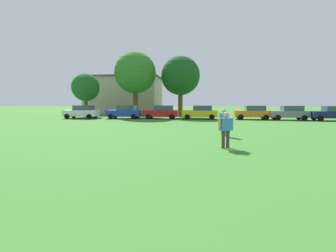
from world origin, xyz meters
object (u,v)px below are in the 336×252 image
(bystander_near_trees, at_px, (224,120))
(parked_car_navy_6, at_px, (332,113))
(parked_car_gray_5, at_px, (290,113))
(adult_bystander, at_px, (226,127))
(parked_car_orange_4, at_px, (253,112))
(parked_car_yellow_3, at_px, (200,112))
(tree_far_right, at_px, (180,76))
(parked_car_red_2, at_px, (162,112))
(parked_car_white_0, at_px, (82,112))
(parked_car_blue_1, at_px, (125,112))
(tree_far_left, at_px, (86,87))
(tree_center, at_px, (135,73))

(bystander_near_trees, height_order, parked_car_navy_6, bystander_near_trees)
(bystander_near_trees, height_order, parked_car_gray_5, bystander_near_trees)
(adult_bystander, xyz_separation_m, parked_car_orange_4, (5.04, 20.59, -0.17))
(bystander_near_trees, distance_m, parked_car_yellow_3, 15.75)
(parked_car_navy_6, distance_m, tree_far_right, 19.24)
(parked_car_red_2, distance_m, parked_car_yellow_3, 4.83)
(parked_car_white_0, bearing_deg, bystander_near_trees, 137.87)
(parked_car_yellow_3, bearing_deg, bystander_near_trees, 95.81)
(tree_far_right, bearing_deg, parked_car_orange_4, -26.65)
(parked_car_blue_1, relative_size, parked_car_gray_5, 1.00)
(parked_car_yellow_3, bearing_deg, parked_car_navy_6, 176.92)
(adult_bystander, bearing_deg, tree_far_left, -81.28)
(parked_car_red_2, relative_size, tree_far_left, 0.70)
(parked_car_white_0, bearing_deg, parked_car_yellow_3, -177.56)
(bystander_near_trees, bearing_deg, adult_bystander, 134.86)
(adult_bystander, relative_size, parked_car_gray_5, 0.40)
(adult_bystander, height_order, tree_center, tree_center)
(parked_car_navy_6, bearing_deg, bystander_near_trees, 48.37)
(parked_car_white_0, bearing_deg, tree_far_left, -72.90)
(parked_car_white_0, relative_size, tree_center, 0.47)
(adult_bystander, xyz_separation_m, parked_car_white_0, (-16.33, 19.54, -0.17))
(parked_car_yellow_3, xyz_separation_m, tree_center, (-9.23, 4.35, 5.32))
(adult_bystander, xyz_separation_m, bystander_near_trees, (0.28, 4.51, 0.02))
(parked_car_blue_1, relative_size, parked_car_yellow_3, 1.00)
(adult_bystander, distance_m, tree_far_left, 29.93)
(adult_bystander, height_order, parked_car_white_0, adult_bystander)
(bystander_near_trees, bearing_deg, tree_center, -13.15)
(parked_car_yellow_3, bearing_deg, parked_car_gray_5, 179.93)
(parked_car_navy_6, bearing_deg, parked_car_red_2, -2.61)
(parked_car_yellow_3, relative_size, parked_car_navy_6, 1.00)
(tree_far_left, height_order, tree_center, tree_center)
(parked_car_gray_5, bearing_deg, tree_center, -12.49)
(parked_car_white_0, bearing_deg, adult_bystander, 129.90)
(bystander_near_trees, xyz_separation_m, parked_car_blue_1, (-11.14, 15.56, -0.19))
(parked_car_gray_5, height_order, tree_center, tree_center)
(parked_car_yellow_3, xyz_separation_m, parked_car_gray_5, (10.47, -0.01, 0.00))
(parked_car_blue_1, bearing_deg, parked_car_navy_6, 178.37)
(adult_bystander, relative_size, parked_car_yellow_3, 0.40)
(parked_car_gray_5, xyz_separation_m, tree_far_left, (-26.85, 3.78, 3.30))
(parked_car_blue_1, bearing_deg, tree_far_right, -142.46)
(parked_car_gray_5, bearing_deg, parked_car_white_0, 1.41)
(parked_car_white_0, xyz_separation_m, parked_car_yellow_3, (15.02, 0.64, 0.00))
(adult_bystander, bearing_deg, parked_car_blue_1, -89.34)
(tree_center, xyz_separation_m, tree_far_right, (6.37, 0.68, -0.42))
(parked_car_yellow_3, relative_size, tree_center, 0.47)
(parked_car_white_0, bearing_deg, parked_car_navy_6, 179.70)
(bystander_near_trees, bearing_deg, parked_car_red_2, -19.39)
(parked_car_white_0, relative_size, tree_far_left, 0.70)
(parked_car_orange_4, bearing_deg, parked_car_navy_6, 171.87)
(parked_car_blue_1, distance_m, tree_center, 6.95)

